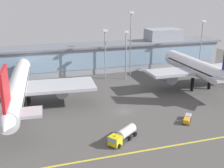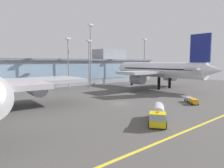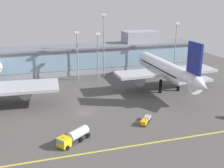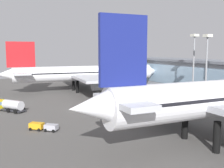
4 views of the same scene
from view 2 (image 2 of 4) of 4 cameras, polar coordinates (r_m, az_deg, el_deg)
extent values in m
plane|color=#514F4C|center=(52.88, 2.19, -5.46)|extent=(180.00, 180.00, 0.00)
cube|color=yellow|center=(40.10, 24.40, -9.81)|extent=(144.00, 0.50, 0.01)
cube|color=#9399A3|center=(92.14, -18.08, 2.71)|extent=(124.48, 12.00, 11.16)
cube|color=#84A3BC|center=(86.56, -16.55, 2.93)|extent=(119.50, 0.20, 7.15)
cube|color=slate|center=(92.00, -18.20, 6.43)|extent=(127.48, 14.00, 0.80)
cube|color=#9399A3|center=(113.32, -0.76, 7.95)|extent=(16.00, 10.00, 6.00)
cylinder|color=#999EA8|center=(55.13, -20.26, -1.20)|extent=(4.28, 7.01, 3.79)
cylinder|color=black|center=(80.87, 12.83, 0.15)|extent=(1.10, 1.10, 4.77)
cylinder|color=black|center=(86.70, 15.65, 0.47)|extent=(1.10, 1.10, 4.77)
cylinder|color=black|center=(95.01, 5.49, 1.15)|extent=(1.10, 1.10, 4.77)
cylinder|color=silver|center=(85.22, 12.67, 3.87)|extent=(6.05, 38.63, 5.96)
cone|color=silver|center=(99.26, 2.83, 4.32)|extent=(5.68, 5.38, 5.67)
cone|color=silver|center=(74.45, 26.03, 3.43)|extent=(5.08, 6.57, 5.07)
cube|color=#84A3BC|center=(96.84, 4.20, 4.88)|extent=(4.48, 4.19, 1.79)
cube|color=black|center=(85.20, 12.68, 4.17)|extent=(6.10, 32.45, 0.48)
cube|color=#B7BAC1|center=(85.25, 12.66, 3.37)|extent=(37.63, 9.35, 0.95)
cylinder|color=#999EA8|center=(78.14, 7.18, 1.50)|extent=(4.19, 5.03, 4.17)
cylinder|color=#999EA8|center=(94.79, 15.76, 2.13)|extent=(4.19, 5.03, 4.17)
cube|color=navy|center=(76.38, 23.22, 9.09)|extent=(0.73, 6.95, 9.54)
cube|color=#B7BAC1|center=(76.28, 23.00, 3.95)|extent=(12.05, 4.28, 0.76)
cylinder|color=black|center=(34.54, 14.66, -11.06)|extent=(1.06, 0.89, 1.10)
cylinder|color=black|center=(34.55, 10.26, -10.95)|extent=(1.06, 0.89, 1.10)
cylinder|color=black|center=(38.86, 14.48, -9.11)|extent=(1.06, 0.89, 1.10)
cylinder|color=black|center=(38.87, 10.60, -9.02)|extent=(1.06, 0.89, 1.10)
cylinder|color=black|center=(41.30, 14.40, -8.20)|extent=(1.06, 0.89, 1.10)
cylinder|color=black|center=(41.31, 10.76, -8.11)|extent=(1.06, 0.89, 1.10)
cube|color=#2D2D33|center=(38.70, 12.53, -9.28)|extent=(7.48, 6.37, 0.30)
cube|color=yellow|center=(34.54, 12.50, -9.54)|extent=(3.43, 3.48, 2.20)
cube|color=#84A3BC|center=(34.41, 12.52, -8.76)|extent=(3.44, 3.45, 0.88)
cylinder|color=silver|center=(38.90, 12.59, -7.23)|extent=(5.86, 5.16, 2.30)
cube|color=orange|center=(34.23, 12.55, -7.57)|extent=(0.30, 0.40, 0.20)
cylinder|color=black|center=(55.31, 22.71, -5.11)|extent=(0.54, 0.59, 0.60)
cylinder|color=black|center=(54.73, 21.27, -5.17)|extent=(0.54, 0.59, 0.60)
cylinder|color=black|center=(56.95, 21.98, -4.77)|extent=(0.54, 0.59, 0.60)
cylinder|color=black|center=(56.39, 20.57, -4.82)|extent=(0.54, 0.59, 0.60)
cube|color=orange|center=(55.74, 21.66, -4.41)|extent=(2.82, 2.96, 1.10)
cylinder|color=black|center=(58.17, 21.47, -4.52)|extent=(0.52, 0.58, 0.60)
cylinder|color=black|center=(57.62, 20.09, -4.57)|extent=(0.52, 0.58, 0.60)
cylinder|color=black|center=(59.70, 20.86, -4.23)|extent=(0.52, 0.58, 0.60)
cylinder|color=black|center=(59.17, 19.51, -4.27)|extent=(0.52, 0.58, 0.60)
cube|color=#A8A8B2|center=(58.58, 20.50, -3.92)|extent=(2.69, 2.80, 1.00)
cube|color=#2D2D33|center=(57.26, 21.03, -4.52)|extent=(0.46, 0.53, 0.08)
cylinder|color=gray|center=(88.87, -5.91, 7.56)|extent=(0.44, 0.44, 25.71)
cube|color=silver|center=(90.17, -6.01, 15.98)|extent=(1.80, 1.80, 0.70)
cylinder|color=gray|center=(81.85, -11.92, 5.28)|extent=(0.44, 0.44, 19.16)
cube|color=silver|center=(82.31, -12.08, 12.21)|extent=(1.80, 1.80, 0.70)
cylinder|color=gray|center=(108.61, 8.91, 6.18)|extent=(0.44, 0.44, 21.63)
cube|color=silver|center=(109.20, 9.01, 12.05)|extent=(1.80, 1.80, 0.70)
cylinder|color=gray|center=(83.68, -6.33, 5.21)|extent=(0.44, 0.44, 18.62)
cube|color=silver|center=(84.08, -6.41, 11.81)|extent=(1.80, 1.80, 0.70)
camera|label=1|loc=(42.32, 127.69, 29.12)|focal=45.17mm
camera|label=3|loc=(47.54, 112.35, 25.56)|focal=44.25mm
camera|label=4|loc=(102.08, 39.91, 7.34)|focal=43.14mm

